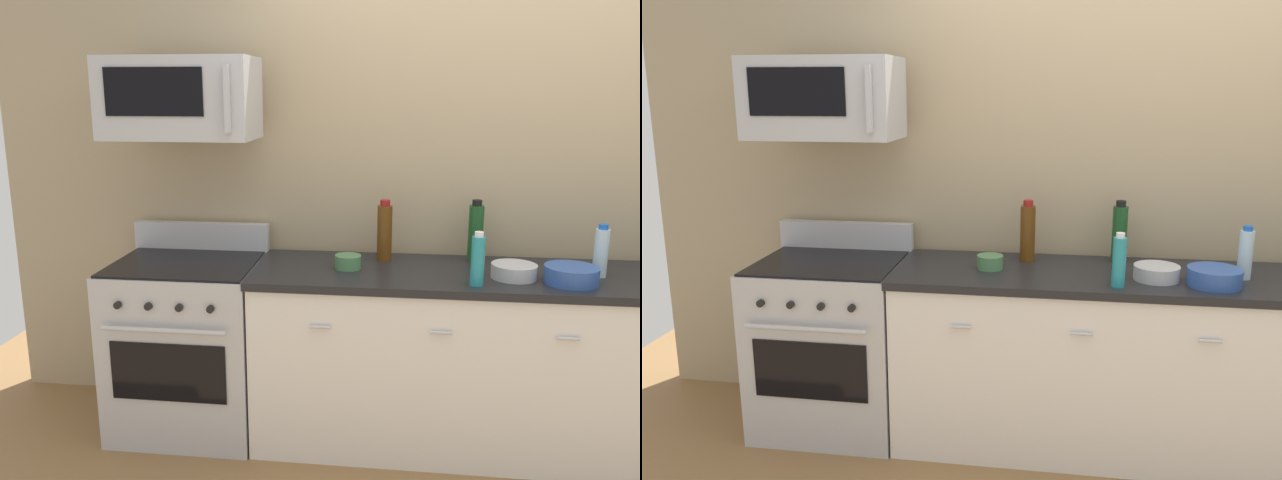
# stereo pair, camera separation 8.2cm
# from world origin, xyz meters

# --- Properties ---
(ground_plane) EXTENTS (6.59, 6.59, 0.00)m
(ground_plane) POSITION_xyz_m (0.00, 0.00, 0.00)
(ground_plane) COLOR olive
(back_wall) EXTENTS (5.49, 0.10, 2.70)m
(back_wall) POSITION_xyz_m (0.00, 0.41, 1.35)
(back_wall) COLOR tan
(back_wall) RESTS_ON ground_plane
(counter_unit) EXTENTS (2.40, 0.66, 0.92)m
(counter_unit) POSITION_xyz_m (-0.00, -0.00, 0.46)
(counter_unit) COLOR silver
(counter_unit) RESTS_ON ground_plane
(range_oven) EXTENTS (0.76, 0.69, 1.07)m
(range_oven) POSITION_xyz_m (-1.58, 0.00, 0.47)
(range_oven) COLOR #B7BABF
(range_oven) RESTS_ON ground_plane
(microwave) EXTENTS (0.74, 0.44, 0.40)m
(microwave) POSITION_xyz_m (-1.58, 0.05, 1.75)
(microwave) COLOR #B7BABF
(bottle_wine_green) EXTENTS (0.08, 0.08, 0.32)m
(bottle_wine_green) POSITION_xyz_m (-0.09, 0.22, 1.07)
(bottle_wine_green) COLOR #19471E
(bottle_wine_green) RESTS_ON countertop_slab
(bottle_water_clear) EXTENTS (0.07, 0.07, 0.25)m
(bottle_water_clear) POSITION_xyz_m (0.48, 0.00, 1.04)
(bottle_water_clear) COLOR silver
(bottle_water_clear) RESTS_ON countertop_slab
(bottle_wine_amber) EXTENTS (0.08, 0.08, 0.32)m
(bottle_wine_amber) POSITION_xyz_m (-0.55, 0.17, 1.07)
(bottle_wine_amber) COLOR #59330F
(bottle_wine_amber) RESTS_ON countertop_slab
(bottle_dish_soap) EXTENTS (0.06, 0.06, 0.25)m
(bottle_dish_soap) POSITION_xyz_m (-0.12, -0.22, 1.04)
(bottle_dish_soap) COLOR teal
(bottle_dish_soap) RESTS_ON countertop_slab
(bowl_green_glaze) EXTENTS (0.13, 0.13, 0.07)m
(bowl_green_glaze) POSITION_xyz_m (-0.73, -0.01, 0.96)
(bowl_green_glaze) COLOR #477A4C
(bowl_green_glaze) RESTS_ON countertop_slab
(bowl_blue_mixing) EXTENTS (0.24, 0.24, 0.08)m
(bowl_blue_mixing) POSITION_xyz_m (0.31, -0.13, 0.96)
(bowl_blue_mixing) COLOR #2D519E
(bowl_blue_mixing) RESTS_ON countertop_slab
(bowl_steel_prep) EXTENTS (0.21, 0.21, 0.07)m
(bowl_steel_prep) POSITION_xyz_m (0.07, -0.08, 0.96)
(bowl_steel_prep) COLOR #B2B5BA
(bowl_steel_prep) RESTS_ON countertop_slab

